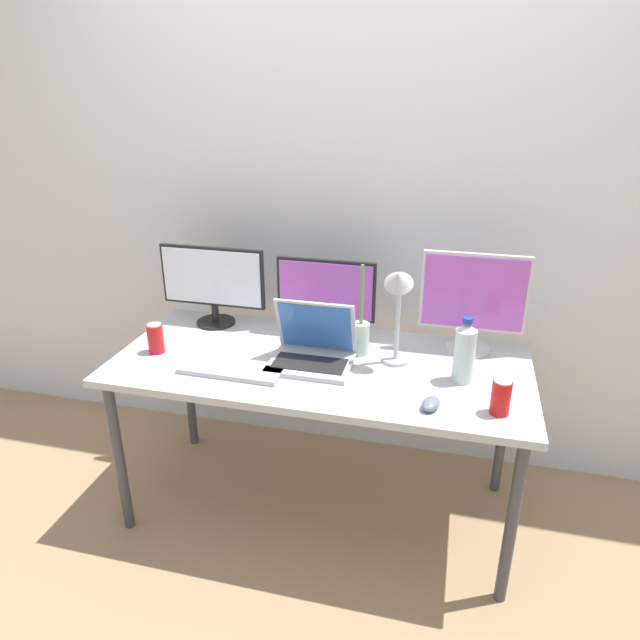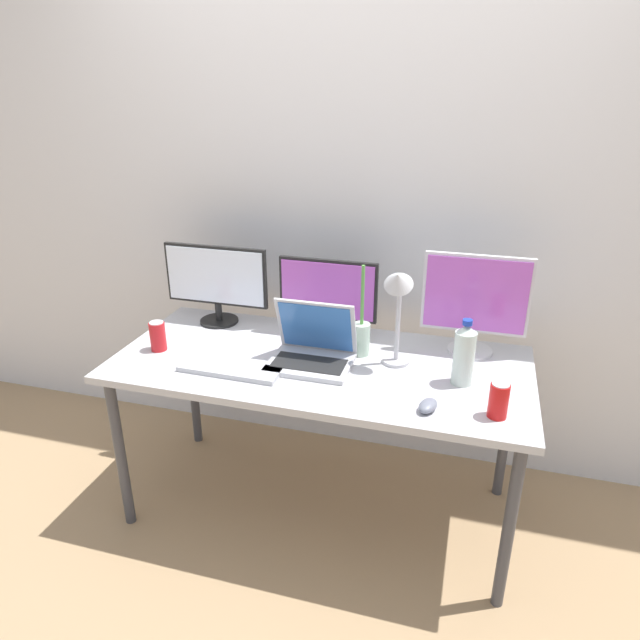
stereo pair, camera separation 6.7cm
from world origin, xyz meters
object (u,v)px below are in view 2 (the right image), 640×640
(desk_lamp, at_px, (398,299))
(monitor_left, at_px, (216,281))
(work_desk, at_px, (320,374))
(water_bottle, at_px, (464,355))
(keyboard_main, at_px, (230,369))
(bamboo_vase, at_px, (361,336))
(monitor_center, at_px, (328,297))
(soda_can_by_laptop, at_px, (499,400))
(mouse_by_keyboard, at_px, (428,406))
(soda_can_near_keyboard, at_px, (158,336))
(monitor_right, at_px, (475,301))
(laptop_silver, at_px, (313,349))

(desk_lamp, bearing_deg, monitor_left, 165.36)
(work_desk, height_order, water_bottle, water_bottle)
(work_desk, relative_size, monitor_left, 3.41)
(work_desk, bearing_deg, keyboard_main, -149.49)
(water_bottle, relative_size, bamboo_vase, 0.67)
(water_bottle, bearing_deg, work_desk, 177.27)
(monitor_center, xyz_separation_m, soda_can_by_laptop, (0.73, -0.49, -0.11))
(monitor_center, height_order, bamboo_vase, bamboo_vase)
(mouse_by_keyboard, relative_size, soda_can_near_keyboard, 0.77)
(monitor_right, bearing_deg, soda_can_by_laptop, -77.28)
(monitor_center, distance_m, water_bottle, 0.67)
(monitor_right, xyz_separation_m, soda_can_near_keyboard, (-1.26, -0.34, -0.16))
(laptop_silver, relative_size, mouse_by_keyboard, 3.32)
(monitor_left, relative_size, water_bottle, 1.90)
(mouse_by_keyboard, relative_size, water_bottle, 0.38)
(work_desk, height_order, mouse_by_keyboard, mouse_by_keyboard)
(laptop_silver, height_order, soda_can_by_laptop, laptop_silver)
(monitor_left, bearing_deg, bamboo_vase, -11.62)
(work_desk, relative_size, soda_can_near_keyboard, 13.23)
(work_desk, relative_size, monitor_center, 3.83)
(monitor_left, distance_m, soda_can_by_laptop, 1.35)
(monitor_center, xyz_separation_m, bamboo_vase, (0.18, -0.15, -0.10))
(desk_lamp, bearing_deg, monitor_right, 38.61)
(monitor_center, relative_size, mouse_by_keyboard, 4.46)
(mouse_by_keyboard, height_order, desk_lamp, desk_lamp)
(work_desk, xyz_separation_m, monitor_center, (-0.04, 0.26, 0.24))
(laptop_silver, height_order, keyboard_main, laptop_silver)
(desk_lamp, bearing_deg, laptop_silver, -171.21)
(laptop_silver, distance_m, soda_can_near_keyboard, 0.66)
(keyboard_main, distance_m, soda_can_near_keyboard, 0.38)
(monitor_center, relative_size, water_bottle, 1.69)
(monitor_left, xyz_separation_m, keyboard_main, (0.25, -0.44, -0.19))
(monitor_right, height_order, laptop_silver, monitor_right)
(work_desk, relative_size, mouse_by_keyboard, 17.07)
(soda_can_near_keyboard, xyz_separation_m, soda_can_by_laptop, (1.37, -0.14, 0.00))
(soda_can_near_keyboard, height_order, soda_can_by_laptop, same)
(laptop_silver, distance_m, soda_can_by_laptop, 0.74)
(monitor_right, bearing_deg, water_bottle, -93.88)
(keyboard_main, xyz_separation_m, bamboo_vase, (0.46, 0.29, 0.07))
(bamboo_vase, bearing_deg, monitor_left, 168.38)
(water_bottle, bearing_deg, soda_can_near_keyboard, -177.25)
(work_desk, bearing_deg, monitor_center, 98.71)
(desk_lamp, bearing_deg, keyboard_main, -160.70)
(monitor_center, height_order, desk_lamp, desk_lamp)
(laptop_silver, height_order, water_bottle, same)
(laptop_silver, relative_size, water_bottle, 1.26)
(mouse_by_keyboard, bearing_deg, monitor_left, 168.22)
(laptop_silver, xyz_separation_m, mouse_by_keyboard, (0.48, -0.23, -0.04))
(bamboo_vase, bearing_deg, laptop_silver, -142.82)
(mouse_by_keyboard, xyz_separation_m, bamboo_vase, (-0.31, 0.36, 0.06))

